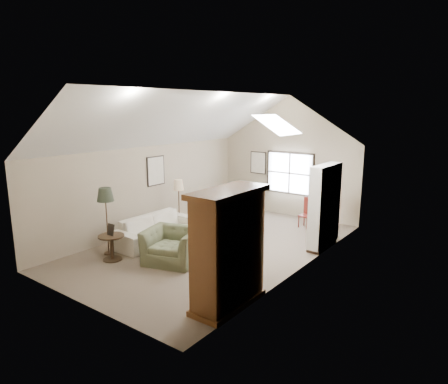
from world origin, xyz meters
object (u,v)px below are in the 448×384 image
Objects in this scene: coffee_table at (203,225)px; armchair_far at (247,206)px; sofa at (157,229)px; side_table at (112,248)px; side_chair at (306,213)px; armchair_near at (173,246)px; armoire at (228,249)px.

armchair_far is at bearing 85.35° from coffee_table.
sofa is 1.51m from coffee_table.
sofa is 3.99× the size of side_table.
side_chair is at bearing 63.65° from side_table.
sofa is at bearing -106.59° from coffee_table.
side_table reaches higher than coffee_table.
sofa is 2.01× the size of armchair_near.
armoire is at bearing -2.32° from side_table.
armchair_far is (-3.07, 5.27, -0.70)m from armoire.
armoire is 3.66m from side_table.
armoire is 1.78× the size of armchair_near.
coffee_table is at bearing 66.23° from armchair_far.
side_chair reaches higher than armchair_near.
coffee_table is 1.35× the size of side_table.
side_table is at bearing -165.87° from armchair_near.
side_table is (-0.50, -5.12, -0.09)m from armchair_far.
armoire reaches higher than coffee_table.
armchair_far reaches higher than armchair_near.
armoire is 6.13m from armchair_far.
armoire is 4.63m from coffee_table.
coffee_table is 3.06m from side_table.
coffee_table is at bearing 135.50° from armoire.
armchair_near is at bearing -67.54° from coffee_table.
armchair_near is (-2.31, 0.93, -0.70)m from armoire.
armchair_far is (0.60, 3.52, 0.04)m from sofa.
side_chair reaches higher than coffee_table.
coffee_table is at bearing 83.83° from side_table.
side_chair is at bearing 44.08° from coffee_table.
side_table is at bearing 65.33° from armchair_far.
armchair_far is 2.10m from coffee_table.
armoire is at bearing -39.53° from armchair_near.
armoire reaches higher than armchair_far.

